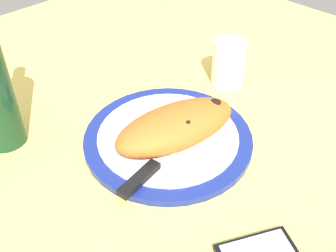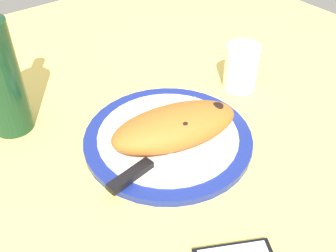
{
  "view_description": "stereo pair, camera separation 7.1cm",
  "coord_description": "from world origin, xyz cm",
  "px_view_note": "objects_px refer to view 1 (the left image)",
  "views": [
    {
      "loc": [
        38.76,
        38.57,
        49.02
      ],
      "look_at": [
        0.0,
        0.0,
        3.66
      ],
      "focal_mm": 41.71,
      "sensor_mm": 36.0,
      "label": 1
    },
    {
      "loc": [
        33.44,
        43.26,
        49.02
      ],
      "look_at": [
        0.0,
        0.0,
        3.66
      ],
      "focal_mm": 41.71,
      "sensor_mm": 36.0,
      "label": 2
    }
  ],
  "objects_px": {
    "knife": "(150,169)",
    "water_glass": "(228,65)",
    "plate": "(168,138)",
    "fork": "(147,113)",
    "calzone": "(178,125)"
  },
  "relations": [
    {
      "from": "knife",
      "to": "water_glass",
      "type": "relative_size",
      "value": 2.09
    },
    {
      "from": "calzone",
      "to": "water_glass",
      "type": "distance_m",
      "value": 0.24
    },
    {
      "from": "plate",
      "to": "knife",
      "type": "distance_m",
      "value": 0.1
    },
    {
      "from": "knife",
      "to": "water_glass",
      "type": "distance_m",
      "value": 0.34
    },
    {
      "from": "fork",
      "to": "water_glass",
      "type": "height_order",
      "value": "water_glass"
    },
    {
      "from": "calzone",
      "to": "fork",
      "type": "xyz_separation_m",
      "value": [
        -0.01,
        -0.09,
        -0.03
      ]
    },
    {
      "from": "fork",
      "to": "plate",
      "type": "bearing_deg",
      "value": 79.6
    },
    {
      "from": "fork",
      "to": "water_glass",
      "type": "xyz_separation_m",
      "value": [
        -0.22,
        0.03,
        0.03
      ]
    },
    {
      "from": "knife",
      "to": "plate",
      "type": "bearing_deg",
      "value": -152.52
    },
    {
      "from": "plate",
      "to": "knife",
      "type": "bearing_deg",
      "value": 27.48
    },
    {
      "from": "calzone",
      "to": "water_glass",
      "type": "height_order",
      "value": "water_glass"
    },
    {
      "from": "calzone",
      "to": "fork",
      "type": "height_order",
      "value": "calzone"
    },
    {
      "from": "plate",
      "to": "fork",
      "type": "xyz_separation_m",
      "value": [
        -0.01,
        -0.07,
        0.01
      ]
    },
    {
      "from": "calzone",
      "to": "knife",
      "type": "bearing_deg",
      "value": 15.31
    },
    {
      "from": "knife",
      "to": "water_glass",
      "type": "xyz_separation_m",
      "value": [
        -0.32,
        -0.09,
        0.02
      ]
    }
  ]
}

